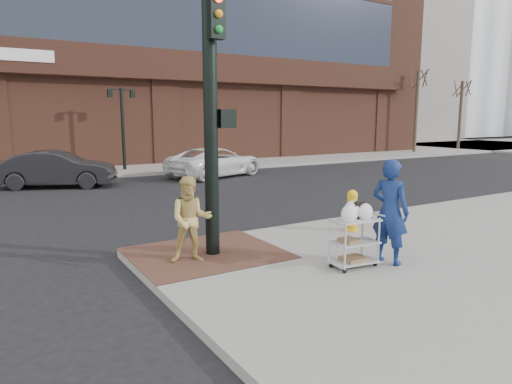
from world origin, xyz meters
TOP-DOWN VIEW (x-y plane):
  - ground at (0.00, 0.00)m, footprint 220.00×220.00m
  - sidewalk_far at (12.50, 32.00)m, footprint 65.00×36.00m
  - brick_curb_ramp at (-0.60, 0.90)m, footprint 2.80×2.40m
  - filler_block at (40.00, 38.00)m, footprint 14.00×20.00m
  - bare_tree_a at (24.00, 16.50)m, footprint 1.80×1.80m
  - bare_tree_b at (30.00, 17.00)m, footprint 1.80×1.80m
  - lamp_post at (2.00, 16.00)m, footprint 1.32×0.22m
  - traffic_signal_pole at (-0.48, 0.77)m, footprint 0.61×0.51m
  - woman_blue at (1.94, -1.32)m, footprint 0.62×0.78m
  - pedestrian_tan at (-1.03, 0.56)m, footprint 0.91×0.82m
  - sedan_dark at (-1.63, 12.38)m, footprint 4.63×3.09m
  - minivan_white at (5.17, 12.16)m, footprint 5.35×3.75m
  - utility_cart at (1.25, -1.17)m, footprint 0.88×0.56m
  - fire_hydrant at (3.01, 0.77)m, footprint 0.45×0.31m

SIDE VIEW (x-z plane):
  - ground at x=0.00m, z-range 0.00..0.00m
  - sidewalk_far at x=12.50m, z-range 0.00..0.15m
  - brick_curb_ramp at x=-0.60m, z-range 0.15..0.16m
  - fire_hydrant at x=3.01m, z-range 0.16..1.11m
  - utility_cart at x=1.25m, z-range 0.10..1.24m
  - minivan_white at x=5.17m, z-range 0.00..1.36m
  - sedan_dark at x=-1.63m, z-range 0.00..1.44m
  - pedestrian_tan at x=-1.03m, z-range 0.15..1.70m
  - woman_blue at x=1.94m, z-range 0.15..2.02m
  - lamp_post at x=2.00m, z-range 0.62..4.62m
  - traffic_signal_pole at x=-0.48m, z-range 0.33..5.33m
  - bare_tree_b at x=30.00m, z-range 2.44..9.14m
  - bare_tree_a at x=24.00m, z-range 2.67..9.87m
  - filler_block at x=40.00m, z-range 0.00..18.00m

